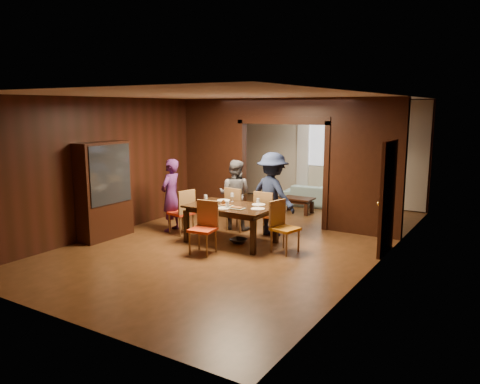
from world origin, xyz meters
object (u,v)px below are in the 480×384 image
Objects in this scene: person_navy at (273,194)px; person_grey at (235,195)px; sofa at (321,196)px; dining_table at (231,224)px; chair_right at (285,227)px; chair_left at (181,211)px; chair_far_r at (267,213)px; chair_near at (203,228)px; coffee_table at (298,205)px; chair_far_l at (238,209)px; hutch at (104,191)px; person_purple at (171,195)px.

person_grey is at bearing 14.90° from person_navy.
sofa is at bearing -68.65° from person_navy.
dining_table is 1.77× the size of chair_right.
chair_left is 1.85m from chair_far_r.
chair_right is 1.54m from chair_near.
chair_near is (1.23, -0.89, 0.00)m from chair_left.
coffee_table is at bearing 90.07° from dining_table.
coffee_table is at bearing -115.77° from person_grey.
person_navy is 1.82× the size of chair_far_l.
chair_far_r is (-0.84, 0.86, 0.00)m from chair_right.
person_navy is 3.41m from sofa.
chair_left reaches higher than sofa.
chair_right and chair_far_l have the same top height.
chair_left is (-1.29, 0.02, 0.10)m from dining_table.
chair_right is (1.73, -0.98, -0.29)m from person_grey.
person_grey is 0.94m from chair_far_r.
dining_table is 1.29m from chair_left.
person_grey is at bearing -103.10° from coffee_table.
hutch is (-2.34, -0.21, 0.52)m from chair_near.
person_grey is at bearing -21.15° from chair_far_l.
chair_left and chair_near have the same top height.
chair_left is at bearing -112.12° from coffee_table.
coffee_table is at bearing 33.97° from chair_right.
hutch is (-3.62, -1.07, 0.52)m from chair_right.
person_purple is 0.93× the size of dining_table.
dining_table is at bearing 101.65° from chair_left.
coffee_table is 4.06m from chair_near.
person_grey is 1.60× the size of chair_far_r.
person_navy is 1.82× the size of chair_right.
chair_far_l is 1.00× the size of chair_near.
chair_right is at bearing 101.68° from chair_left.
chair_left is (-1.28, -3.16, 0.28)m from coffee_table.
chair_far_r is (1.66, 0.83, 0.00)m from chair_left.
person_purple is 1.68m from dining_table.
chair_far_l is (0.14, -0.07, -0.29)m from person_grey.
person_navy is 0.41m from chair_far_r.
chair_near is at bearing -90.82° from coffee_table.
hutch reaches higher than sofa.
chair_far_r is (0.89, -0.12, -0.29)m from person_grey.
chair_left is (-1.48, -4.26, 0.19)m from sofa.
chair_left is at bearing 102.43° from chair_right.
person_grey reaches higher than chair_far_l.
chair_far_r is 0.48× the size of hutch.
chair_far_l is (-0.38, -2.28, 0.28)m from coffee_table.
person_navy is 1.03× the size of dining_table.
chair_left is at bearing 63.23° from sofa.
coffee_table is 3.42m from chair_right.
chair_near is at bearing 137.04° from chair_right.
hutch reaches higher than person_navy.
coffee_table is 0.82× the size of chair_near.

